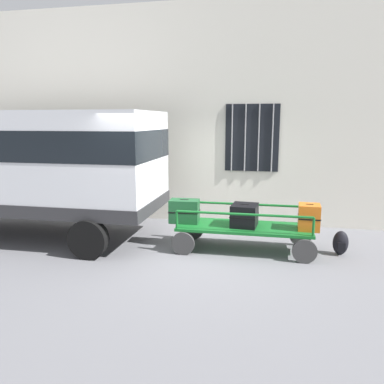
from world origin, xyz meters
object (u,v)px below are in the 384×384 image
object	(u,v)px
luggage_cart	(244,230)
backpack	(341,243)
van	(35,161)
suitcase_midleft_bottom	(244,215)
suitcase_center_bottom	(309,217)
suitcase_left_bottom	(184,211)

from	to	relation	value
luggage_cart	backpack	size ratio (longest dim) A/B	5.74
van	backpack	world-z (taller)	van
luggage_cart	suitcase_midleft_bottom	xyz separation A→B (m)	(0.00, -0.01, 0.29)
suitcase_midleft_bottom	backpack	distance (m)	1.78
van	luggage_cart	bearing A→B (deg)	-0.37
suitcase_center_bottom	van	bearing A→B (deg)	179.46
suitcase_center_bottom	suitcase_left_bottom	bearing A→B (deg)	178.64
backpack	van	bearing A→B (deg)	-179.38
suitcase_left_bottom	backpack	bearing A→B (deg)	1.22
luggage_cart	suitcase_left_bottom	xyz separation A→B (m)	(-1.14, 0.03, 0.31)
van	luggage_cart	world-z (taller)	van
suitcase_midleft_bottom	suitcase_center_bottom	bearing A→B (deg)	-0.78
van	suitcase_left_bottom	xyz separation A→B (m)	(3.09, 0.00, -0.90)
suitcase_midleft_bottom	suitcase_center_bottom	distance (m)	1.14
suitcase_midleft_bottom	luggage_cart	bearing A→B (deg)	90.00
backpack	luggage_cart	bearing A→B (deg)	-176.94
van	backpack	size ratio (longest dim) A/B	11.45
luggage_cart	suitcase_center_bottom	size ratio (longest dim) A/B	5.41
luggage_cart	suitcase_left_bottom	bearing A→B (deg)	178.44
van	suitcase_left_bottom	world-z (taller)	van
suitcase_midleft_bottom	backpack	world-z (taller)	suitcase_midleft_bottom
van	suitcase_midleft_bottom	xyz separation A→B (m)	(4.23, -0.04, -0.92)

